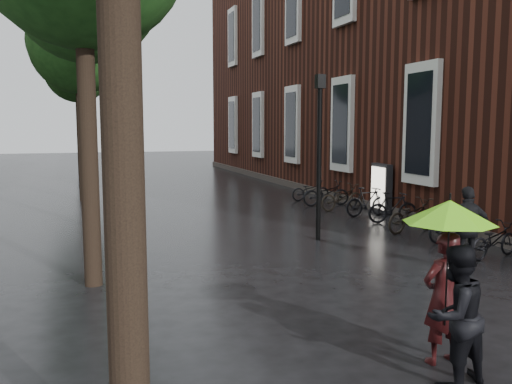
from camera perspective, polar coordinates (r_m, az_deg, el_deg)
name	(u,v)px	position (r m, az deg, el deg)	size (l,w,h in m)	color
brick_building	(400,61)	(27.27, 14.89, 13.17)	(10.20, 33.20, 12.00)	#38160F
street_trees	(80,21)	(19.44, -18.00, 16.72)	(4.33, 34.03, 8.91)	black
person_burgundy	(443,298)	(7.18, 19.10, -10.48)	(0.61, 0.40, 1.66)	black
person_black	(455,315)	(6.65, 20.23, -12.09)	(0.79, 0.62, 1.62)	black
lime_umbrella	(450,212)	(6.76, 19.71, -1.97)	(1.09, 1.09, 1.61)	black
pedestrian_walking	(467,229)	(11.81, 21.37, -3.62)	(1.01, 0.42, 1.73)	black
parked_bicycles	(386,208)	(16.89, 13.57, -1.67)	(2.15, 11.79, 0.97)	black
ad_lightbox	(381,189)	(18.54, 13.02, 0.32)	(0.26, 1.12, 1.69)	black
lamp_post	(319,141)	(13.95, 6.68, 5.39)	(0.22, 0.22, 4.22)	black
cycle_sign	(104,151)	(21.65, -15.67, 4.14)	(0.16, 0.54, 2.98)	#262628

